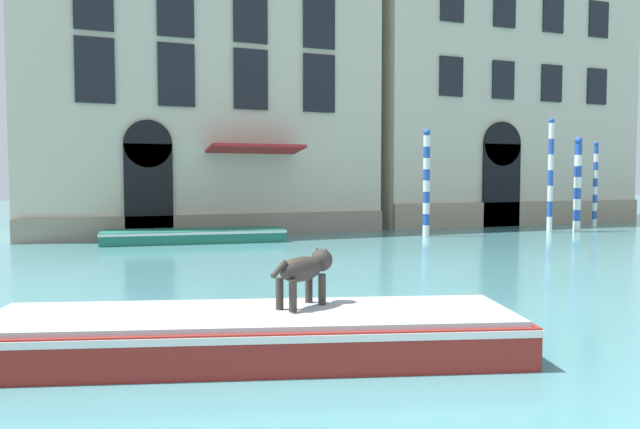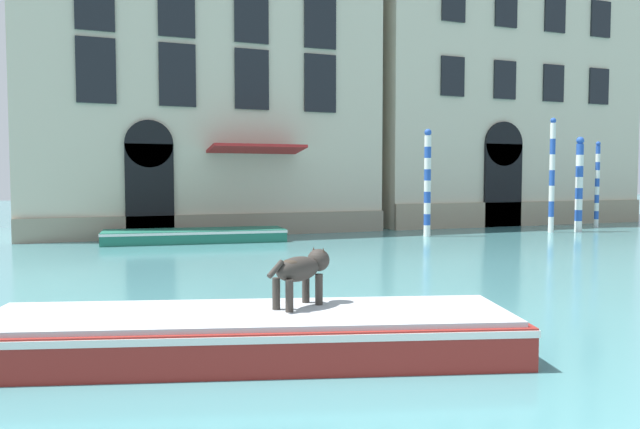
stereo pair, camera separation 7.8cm
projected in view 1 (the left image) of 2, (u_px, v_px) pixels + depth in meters
palazzo_left at (198, 65)px, 24.74m from camera, size 13.26×7.40×13.16m
palazzo_right at (485, 94)px, 29.81m from camera, size 13.00×6.13×12.25m
boat_foreground at (254, 333)px, 7.45m from camera, size 6.64×3.51×0.55m
dog_on_deck at (305, 269)px, 7.73m from camera, size 0.97×0.65×0.71m
boat_moored_near_palazzo at (194, 235)px, 20.53m from camera, size 6.04×2.39×0.41m
mooring_pole_0 at (551, 175)px, 24.01m from camera, size 0.22×0.22×4.40m
mooring_pole_2 at (578, 184)px, 24.24m from camera, size 0.29×0.29×3.69m
mooring_pole_3 at (426, 182)px, 22.41m from camera, size 0.25×0.25×3.86m
mooring_pole_4 at (595, 184)px, 26.41m from camera, size 0.19×0.19×3.63m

